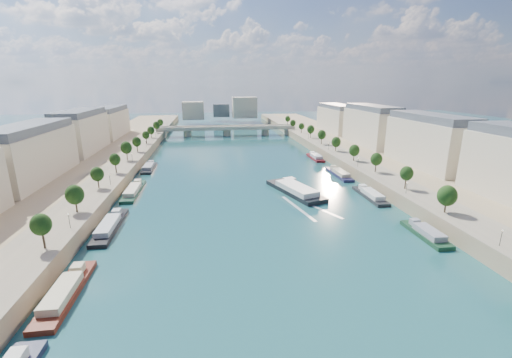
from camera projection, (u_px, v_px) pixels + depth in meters
name	position (u px, v px, depth m)	size (l,w,h in m)	color
ground	(241.00, 173.00, 166.21)	(700.00, 700.00, 0.00)	#0B2C31
quay_left	(84.00, 173.00, 155.99)	(44.00, 520.00, 5.00)	#9E8460
quay_right	(381.00, 163.00, 175.06)	(44.00, 520.00, 5.00)	#9E8460
pave_left	(118.00, 167.00, 157.28)	(14.00, 520.00, 0.10)	gray
pave_right	(354.00, 159.00, 172.38)	(14.00, 520.00, 0.10)	gray
trees_left	(122.00, 154.00, 157.97)	(4.80, 268.80, 8.26)	#382B1E
trees_right	(343.00, 145.00, 180.16)	(4.80, 268.80, 8.26)	#382B1E
lamps_left	(122.00, 166.00, 147.60)	(0.36, 200.36, 4.28)	black
lamps_right	(342.00, 152.00, 175.80)	(0.36, 200.36, 4.28)	black
buildings_left	(60.00, 139.00, 161.90)	(16.00, 226.00, 23.20)	beige
buildings_right	(395.00, 132.00, 184.42)	(16.00, 226.00, 23.20)	beige
skyline	(225.00, 109.00, 371.82)	(79.00, 42.00, 22.00)	beige
bridge	(227.00, 130.00, 281.26)	(112.00, 12.00, 8.15)	#C1B79E
tour_barge	(295.00, 190.00, 135.90)	(18.56, 32.97, 4.31)	black
wake	(307.00, 208.00, 120.52)	(15.63, 25.73, 0.04)	silver
moored_barges_left	(113.00, 221.00, 106.35)	(5.00, 155.74, 3.60)	#191C37
moored_barges_right	(351.00, 182.00, 148.41)	(5.00, 123.81, 3.60)	#183C24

